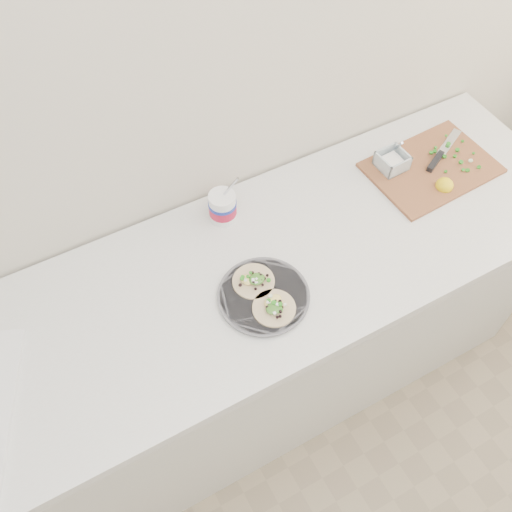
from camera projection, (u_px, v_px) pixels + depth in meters
name	position (u px, v px, depth m)	size (l,w,h in m)	color
counter	(218.00, 353.00, 2.00)	(2.44, 0.66, 0.90)	silver
taco_plate	(264.00, 294.00, 1.60)	(0.26, 0.26, 0.04)	#55545B
tub	(224.00, 204.00, 1.73)	(0.09, 0.09, 0.20)	white
cutboard	(429.00, 164.00, 1.89)	(0.43, 0.31, 0.07)	brown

